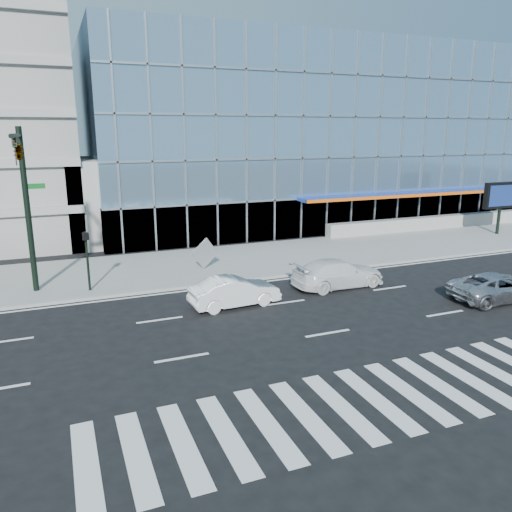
% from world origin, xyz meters
% --- Properties ---
extents(ground, '(160.00, 160.00, 0.00)m').
position_xyz_m(ground, '(0.00, 0.00, 0.00)').
color(ground, black).
rests_on(ground, ground).
extents(sidewalk, '(120.00, 8.00, 0.15)m').
position_xyz_m(sidewalk, '(0.00, 8.00, 0.07)').
color(sidewalk, gray).
rests_on(sidewalk, ground).
extents(theatre_building, '(42.00, 26.00, 15.00)m').
position_xyz_m(theatre_building, '(14.00, 26.00, 7.50)').
color(theatre_building, '#6A91B1').
rests_on(theatre_building, ground).
extents(ramp_block, '(6.00, 8.00, 6.00)m').
position_xyz_m(ramp_block, '(-6.00, 18.00, 3.00)').
color(ramp_block, gray).
rests_on(ramp_block, ground).
extents(retaining_wall, '(30.00, 0.80, 1.00)m').
position_xyz_m(retaining_wall, '(24.00, 11.60, 0.65)').
color(retaining_wall, gray).
rests_on(retaining_wall, sidewalk).
extents(traffic_signal, '(1.14, 5.74, 8.00)m').
position_xyz_m(traffic_signal, '(-11.00, 4.57, 6.16)').
color(traffic_signal, black).
rests_on(traffic_signal, sidewalk).
extents(ped_signal_post, '(0.30, 0.33, 3.00)m').
position_xyz_m(ped_signal_post, '(-8.50, 4.94, 2.14)').
color(ped_signal_post, black).
rests_on(ped_signal_post, sidewalk).
extents(marquee_sign, '(3.20, 0.43, 4.00)m').
position_xyz_m(marquee_sign, '(22.00, 7.99, 3.07)').
color(marquee_sign, black).
rests_on(marquee_sign, sidewalk).
extents(silver_suv, '(4.89, 2.41, 1.34)m').
position_xyz_m(silver_suv, '(9.61, -3.50, 0.67)').
color(silver_suv, silver).
rests_on(silver_suv, ground).
extents(white_suv, '(5.11, 2.25, 1.46)m').
position_xyz_m(white_suv, '(3.61, 1.25, 0.73)').
color(white_suv, white).
rests_on(white_suv, ground).
extents(white_sedan, '(4.31, 1.75, 1.39)m').
position_xyz_m(white_sedan, '(-2.39, 0.48, 0.70)').
color(white_sedan, white).
rests_on(white_sedan, ground).
extents(tilted_panel, '(1.76, 0.59, 1.82)m').
position_xyz_m(tilted_panel, '(-1.96, 6.76, 1.06)').
color(tilted_panel, gray).
rests_on(tilted_panel, sidewalk).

